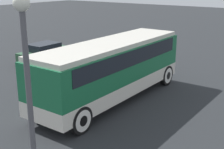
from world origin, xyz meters
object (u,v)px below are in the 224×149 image
(parked_car_near, at_px, (45,52))
(lamp_post, at_px, (27,70))
(parked_car_mid, at_px, (57,68))
(tour_bus, at_px, (113,65))

(parked_car_near, bearing_deg, lamp_post, -133.53)
(parked_car_mid, distance_m, lamp_post, 11.43)
(tour_bus, distance_m, lamp_post, 7.93)
(tour_bus, height_order, lamp_post, lamp_post)
(parked_car_near, height_order, lamp_post, lamp_post)
(parked_car_mid, xyz_separation_m, lamp_post, (-8.17, -7.39, 3.05))
(parked_car_near, bearing_deg, parked_car_mid, -123.59)
(parked_car_mid, height_order, lamp_post, lamp_post)
(tour_bus, distance_m, parked_car_near, 9.69)
(lamp_post, bearing_deg, tour_bus, 18.41)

